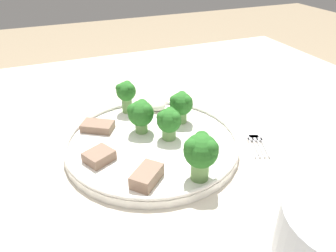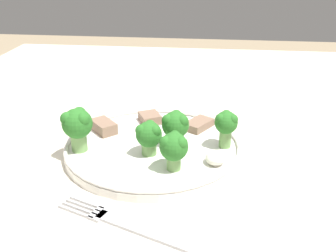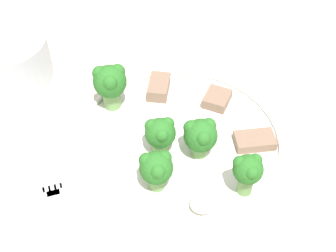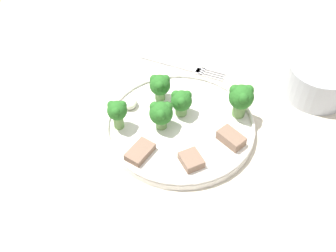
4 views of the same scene
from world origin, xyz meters
name	(u,v)px [view 4 (image 4 of 4)]	position (x,y,z in m)	size (l,w,h in m)	color
table	(194,186)	(0.00, 0.00, 0.62)	(1.21, 0.97, 0.71)	beige
dinner_plate	(180,125)	(-0.06, -0.03, 0.72)	(0.26, 0.26, 0.02)	white
fork	(181,66)	(-0.23, -0.03, 0.71)	(0.09, 0.18, 0.00)	silver
cream_bowl	(318,82)	(-0.16, 0.23, 0.74)	(0.12, 0.12, 0.06)	#B7BCC6
broccoli_floret_near_rim_left	(160,85)	(-0.12, -0.07, 0.76)	(0.04, 0.04, 0.05)	#709E56
broccoli_floret_center_left	(161,113)	(-0.05, -0.06, 0.76)	(0.04, 0.04, 0.05)	#709E56
broccoli_floret_back_left	(181,101)	(-0.09, -0.03, 0.75)	(0.04, 0.04, 0.05)	#709E56
broccoli_floret_front_left	(241,98)	(-0.08, 0.08, 0.76)	(0.04, 0.04, 0.06)	#709E56
broccoli_floret_center_back	(117,112)	(-0.05, -0.13, 0.76)	(0.03, 0.03, 0.06)	#709E56
meat_slice_front_slice	(191,160)	(0.03, -0.01, 0.73)	(0.05, 0.04, 0.01)	#846651
meat_slice_middle_slice	(140,152)	(0.01, -0.09, 0.73)	(0.06, 0.05, 0.01)	#846651
meat_slice_rear_slice	(231,138)	(-0.02, 0.06, 0.73)	(0.05, 0.05, 0.02)	#846651
sauce_dollop	(130,103)	(-0.10, -0.12, 0.73)	(0.03, 0.03, 0.02)	silver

